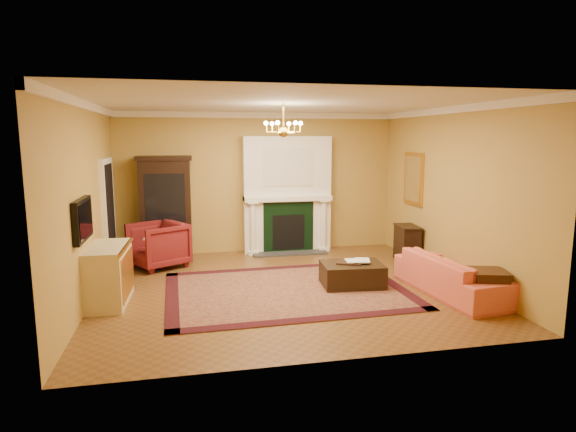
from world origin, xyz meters
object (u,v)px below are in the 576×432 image
object	(u,v)px
coral_sofa	(452,268)
wingback_armchair	(158,243)
end_table	(488,290)
commode	(108,275)
leather_ottoman	(352,274)
console_table	(407,244)
china_cabinet	(166,210)
pedestal_table	(154,252)

from	to	relation	value
coral_sofa	wingback_armchair	bearing A→B (deg)	54.64
wingback_armchair	end_table	world-z (taller)	wingback_armchair
commode	coral_sofa	world-z (taller)	commode
wingback_armchair	end_table	distance (m)	5.87
end_table	commode	bearing A→B (deg)	165.65
wingback_armchair	leather_ottoman	distance (m)	3.78
console_table	leather_ottoman	bearing A→B (deg)	-134.84
coral_sofa	commode	bearing A→B (deg)	76.81
china_cabinet	coral_sofa	distance (m)	5.66
end_table	console_table	world-z (taller)	console_table
commode	console_table	bearing A→B (deg)	16.20
wingback_armchair	commode	xyz separation A→B (m)	(-0.63, -1.95, -0.04)
china_cabinet	coral_sofa	bearing A→B (deg)	-35.04
commode	coral_sofa	size ratio (longest dim) A/B	0.55
coral_sofa	console_table	xyz separation A→B (m)	(0.23, 2.06, -0.06)
wingback_armchair	leather_ottoman	xyz separation A→B (m)	(3.24, -1.92, -0.28)
end_table	china_cabinet	bearing A→B (deg)	138.93
end_table	leather_ottoman	xyz separation A→B (m)	(-1.58, 1.43, -0.07)
wingback_armchair	console_table	distance (m)	4.92
console_table	end_table	bearing A→B (deg)	-85.48
leather_ottoman	commode	bearing A→B (deg)	-174.64
commode	coral_sofa	xyz separation A→B (m)	(5.28, -0.68, -0.02)
commode	leather_ottoman	size ratio (longest dim) A/B	1.17
coral_sofa	console_table	world-z (taller)	coral_sofa
coral_sofa	leather_ottoman	size ratio (longest dim) A/B	2.12
pedestal_table	leather_ottoman	size ratio (longest dim) A/B	0.63
wingback_armchair	coral_sofa	bearing A→B (deg)	30.41
coral_sofa	end_table	distance (m)	0.74
wingback_armchair	console_table	bearing A→B (deg)	53.27
wingback_armchair	end_table	bearing A→B (deg)	25.21
commode	console_table	xyz separation A→B (m)	(5.51, 1.38, -0.09)
china_cabinet	wingback_armchair	bearing A→B (deg)	-99.28
china_cabinet	coral_sofa	size ratio (longest dim) A/B	0.95
commode	end_table	world-z (taller)	commode
end_table	console_table	bearing A→B (deg)	88.76
china_cabinet	leather_ottoman	size ratio (longest dim) A/B	2.01
china_cabinet	leather_ottoman	distance (m)	4.16
china_cabinet	commode	distance (m)	2.85
wingback_armchair	commode	distance (m)	2.05
leather_ottoman	wingback_armchair	bearing A→B (deg)	154.26
coral_sofa	end_table	size ratio (longest dim) A/B	3.92
commode	leather_ottoman	world-z (taller)	commode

